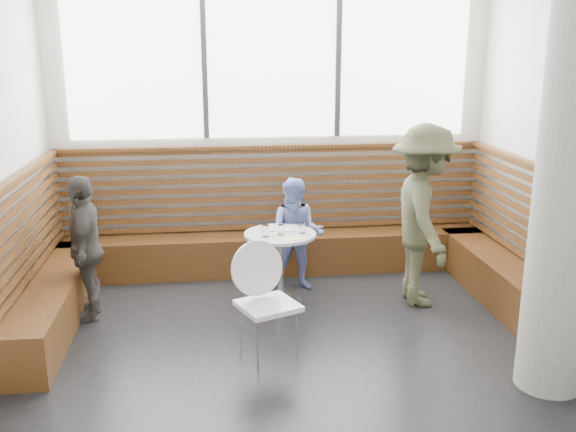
{
  "coord_description": "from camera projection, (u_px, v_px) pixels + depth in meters",
  "views": [
    {
      "loc": [
        -0.71,
        -4.84,
        2.58
      ],
      "look_at": [
        0.0,
        1.0,
        1.0
      ],
      "focal_mm": 40.0,
      "sensor_mm": 36.0,
      "label": 1
    }
  ],
  "objects": [
    {
      "name": "room",
      "position": [
        304.0,
        174.0,
        4.98
      ],
      "size": [
        5.0,
        5.0,
        3.2
      ],
      "color": "silver",
      "rests_on": "ground"
    },
    {
      "name": "booth",
      "position": [
        279.0,
        250.0,
        6.98
      ],
      "size": [
        5.0,
        2.5,
        1.44
      ],
      "color": "#452811",
      "rests_on": "ground"
    },
    {
      "name": "concrete_column",
      "position": [
        570.0,
        185.0,
        4.62
      ],
      "size": [
        0.5,
        0.5,
        3.2
      ],
      "primitive_type": "cylinder",
      "color": "gray",
      "rests_on": "ground"
    },
    {
      "name": "cafe_table",
      "position": [
        280.0,
        253.0,
        6.49
      ],
      "size": [
        0.73,
        0.73,
        0.75
      ],
      "color": "silver",
      "rests_on": "ground"
    },
    {
      "name": "cafe_chair",
      "position": [
        267.0,
        291.0,
        5.36
      ],
      "size": [
        0.47,
        0.46,
        0.99
      ],
      "rotation": [
        0.0,
        0.0,
        0.4
      ],
      "color": "white",
      "rests_on": "ground"
    },
    {
      "name": "adult_man",
      "position": [
        424.0,
        216.0,
        6.41
      ],
      "size": [
        0.78,
        1.24,
        1.84
      ],
      "primitive_type": "imported",
      "rotation": [
        0.0,
        0.0,
        1.49
      ],
      "color": "#45462F",
      "rests_on": "ground"
    },
    {
      "name": "child_back",
      "position": [
        297.0,
        234.0,
        6.85
      ],
      "size": [
        0.69,
        0.6,
        1.22
      ],
      "primitive_type": "imported",
      "rotation": [
        0.0,
        0.0,
        -0.25
      ],
      "color": "#7687CE",
      "rests_on": "ground"
    },
    {
      "name": "child_left",
      "position": [
        86.0,
        248.0,
        6.1
      ],
      "size": [
        0.4,
        0.85,
        1.41
      ],
      "primitive_type": "imported",
      "rotation": [
        0.0,
        0.0,
        -1.5
      ],
      "color": "#42403C",
      "rests_on": "ground"
    },
    {
      "name": "plate_near",
      "position": [
        272.0,
        229.0,
        6.56
      ],
      "size": [
        0.2,
        0.2,
        0.01
      ],
      "primitive_type": "cylinder",
      "color": "white",
      "rests_on": "cafe_table"
    },
    {
      "name": "plate_far",
      "position": [
        286.0,
        229.0,
        6.54
      ],
      "size": [
        0.21,
        0.21,
        0.01
      ],
      "primitive_type": "cylinder",
      "color": "white",
      "rests_on": "cafe_table"
    },
    {
      "name": "glass_left",
      "position": [
        265.0,
        231.0,
        6.3
      ],
      "size": [
        0.07,
        0.07,
        0.12
      ],
      "primitive_type": "cylinder",
      "color": "white",
      "rests_on": "cafe_table"
    },
    {
      "name": "glass_mid",
      "position": [
        281.0,
        230.0,
        6.37
      ],
      "size": [
        0.06,
        0.06,
        0.1
      ],
      "primitive_type": "cylinder",
      "color": "white",
      "rests_on": "cafe_table"
    },
    {
      "name": "glass_right",
      "position": [
        302.0,
        228.0,
        6.42
      ],
      "size": [
        0.07,
        0.07,
        0.11
      ],
      "primitive_type": "cylinder",
      "color": "white",
      "rests_on": "cafe_table"
    },
    {
      "name": "menu_card",
      "position": [
        290.0,
        239.0,
        6.23
      ],
      "size": [
        0.24,
        0.21,
        0.0
      ],
      "primitive_type": "cube",
      "rotation": [
        0.0,
        0.0,
        0.42
      ],
      "color": "#A5C64C",
      "rests_on": "cafe_table"
    }
  ]
}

